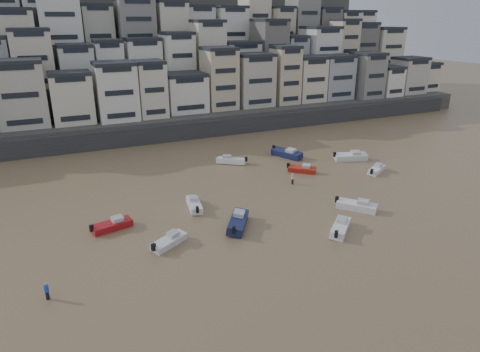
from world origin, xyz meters
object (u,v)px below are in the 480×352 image
boat_b (357,204)px  boat_j (169,240)px  boat_e (302,168)px  boat_g (351,156)px  boat_h (231,159)px  person_blue (47,291)px  boat_d (377,169)px  boat_i (287,152)px  boat_k (112,224)px  boat_a (341,226)px  person_pink (293,179)px  boat_c (238,220)px  boat_f (194,203)px

boat_b → boat_j: size_ratio=1.14×
boat_e → boat_b: bearing=-51.4°
boat_g → boat_h: size_ratio=1.12×
boat_h → person_blue: 41.22m
boat_d → boat_i: bearing=95.5°
boat_i → boat_h: bearing=-116.7°
boat_k → boat_g: bearing=-0.9°
boat_b → boat_d: bearing=90.0°
boat_a → person_pink: person_pink is taller
boat_h → boat_g: bearing=-163.3°
boat_c → person_blue: 22.18m
boat_i → person_pink: boat_i is taller
boat_k → person_blue: (-7.43, -11.46, 0.16)m
boat_h → boat_i: size_ratio=0.85×
boat_k → boat_b: bearing=-27.6°
boat_c → boat_e: size_ratio=1.29×
boat_c → boat_h: 23.96m
boat_h → boat_i: bearing=-148.4°
boat_f → boat_j: boat_f is taller
boat_c → person_blue: size_ratio=3.65×
boat_c → person_blue: (-21.40, -5.84, 0.00)m
boat_d → boat_h: boat_h is taller
boat_j → boat_i: bearing=7.7°
boat_f → boat_i: (22.41, 14.16, 0.17)m
boat_g → boat_j: 40.91m
boat_k → boat_d: bearing=-10.0°
boat_b → boat_k: size_ratio=1.08×
boat_b → boat_j: boat_b is taller
boat_i → person_pink: (-5.96, -11.97, -0.02)m
boat_a → boat_h: 28.49m
boat_f → person_blue: (-18.31, -13.19, 0.15)m
boat_g → boat_b: bearing=-107.1°
boat_c → boat_d: bearing=-40.7°
boat_j → boat_d: bearing=-16.9°
boat_b → boat_d: (12.26, 10.28, -0.09)m
boat_g → boat_h: boat_g is taller
boat_e → boat_k: size_ratio=0.95×
boat_g → boat_i: bearing=165.3°
boat_c → boat_b: bearing=-63.7°
boat_c → boat_j: 8.88m
boat_j → boat_k: 8.36m
boat_a → boat_e: bearing=28.1°
person_pink → boat_e: bearing=43.2°
boat_b → person_pink: size_ratio=3.23×
boat_d → boat_f: 31.67m
boat_e → boat_f: size_ratio=0.93×
boat_f → boat_h: 19.06m
boat_e → boat_i: 8.29m
boat_c → boat_i: boat_i is taller
boat_b → person_blue: bearing=-124.0°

